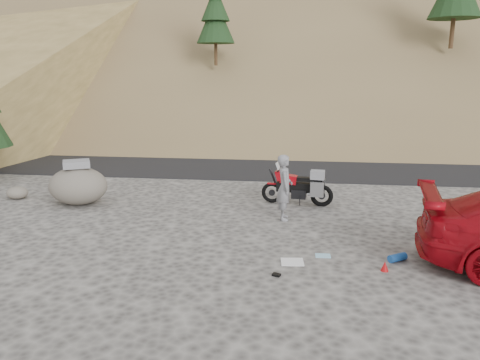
% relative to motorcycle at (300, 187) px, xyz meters
% --- Properties ---
extents(ground, '(140.00, 140.00, 0.00)m').
position_rel_motorcycle_xyz_m(ground, '(-0.48, -2.64, -0.54)').
color(ground, '#423F3C').
rests_on(ground, ground).
extents(road, '(120.00, 7.00, 0.05)m').
position_rel_motorcycle_xyz_m(road, '(-0.48, 6.36, -0.54)').
color(road, black).
rests_on(road, ground).
extents(hillside, '(120.00, 73.00, 46.72)m').
position_rel_motorcycle_xyz_m(hillside, '(-0.53, 38.24, 10.53)').
color(hillside, brown).
rests_on(hillside, ground).
extents(motorcycle, '(2.14, 0.77, 1.27)m').
position_rel_motorcycle_xyz_m(motorcycle, '(0.00, 0.00, 0.00)').
color(motorcycle, black).
rests_on(motorcycle, ground).
extents(man, '(0.48, 0.68, 1.76)m').
position_rel_motorcycle_xyz_m(man, '(-0.43, -1.46, -0.54)').
color(man, gray).
rests_on(man, ground).
extents(boulder, '(2.04, 1.86, 1.30)m').
position_rel_motorcycle_xyz_m(boulder, '(-6.57, -0.74, 0.03)').
color(boulder, '#58524B').
rests_on(boulder, ground).
extents(small_rock, '(0.69, 0.63, 0.39)m').
position_rel_motorcycle_xyz_m(small_rock, '(-8.76, -0.41, -0.35)').
color(small_rock, '#58524B').
rests_on(small_rock, ground).
extents(gear_white_cloth, '(0.50, 0.46, 0.02)m').
position_rel_motorcycle_xyz_m(gear_white_cloth, '(-0.16, -4.39, -0.54)').
color(gear_white_cloth, white).
rests_on(gear_white_cloth, ground).
extents(gear_blue_mat, '(0.44, 0.37, 0.17)m').
position_rel_motorcycle_xyz_m(gear_blue_mat, '(2.02, -4.07, -0.46)').
color(gear_blue_mat, '#1A4E9E').
rests_on(gear_blue_mat, ground).
extents(gear_funnel, '(0.20, 0.20, 0.20)m').
position_rel_motorcycle_xyz_m(gear_funnel, '(1.67, -4.60, -0.44)').
color(gear_funnel, '#AB0B0E').
rests_on(gear_funnel, ground).
extents(gear_glove_a, '(0.18, 0.16, 0.04)m').
position_rel_motorcycle_xyz_m(gear_glove_a, '(-0.46, -5.10, -0.52)').
color(gear_glove_a, black).
rests_on(gear_glove_a, ground).
extents(gear_blue_cloth, '(0.33, 0.25, 0.01)m').
position_rel_motorcycle_xyz_m(gear_blue_cloth, '(0.49, -3.97, -0.54)').
color(gear_blue_cloth, '#8FC3DD').
rests_on(gear_blue_cloth, ground).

